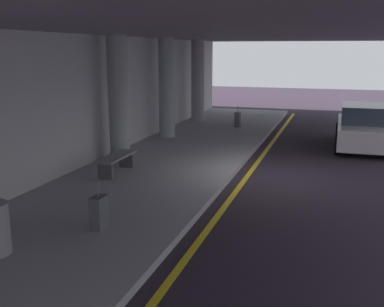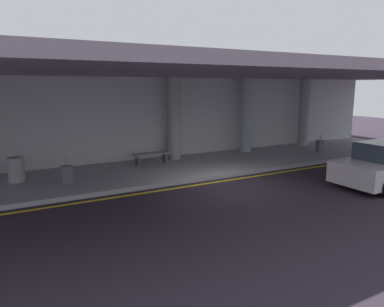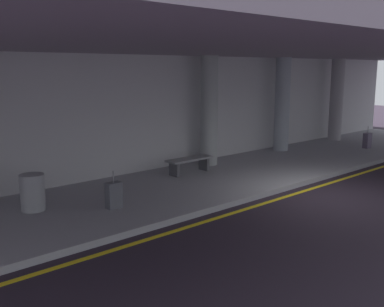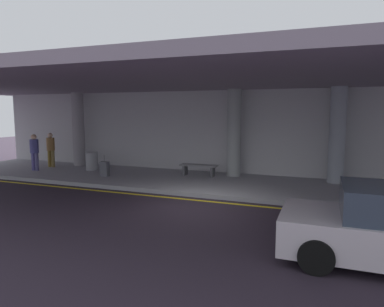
{
  "view_description": "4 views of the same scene",
  "coord_description": "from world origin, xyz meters",
  "px_view_note": "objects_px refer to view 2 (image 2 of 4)",
  "views": [
    {
      "loc": [
        -12.26,
        -1.57,
        3.4
      ],
      "look_at": [
        -1.05,
        1.96,
        0.75
      ],
      "focal_mm": 43.49,
      "sensor_mm": 36.0,
      "label": 1
    },
    {
      "loc": [
        -6.99,
        -9.79,
        3.4
      ],
      "look_at": [
        -0.86,
        1.33,
        1.0
      ],
      "focal_mm": 33.33,
      "sensor_mm": 36.0,
      "label": 2
    },
    {
      "loc": [
        -10.45,
        -6.3,
        3.4
      ],
      "look_at": [
        -2.67,
        2.41,
        1.17
      ],
      "focal_mm": 41.97,
      "sensor_mm": 36.0,
      "label": 3
    },
    {
      "loc": [
        3.5,
        -9.58,
        2.86
      ],
      "look_at": [
        -0.88,
        1.9,
        1.37
      ],
      "focal_mm": 32.21,
      "sensor_mm": 36.0,
      "label": 4
    }
  ],
  "objects_px": {
    "suitcase_upright_primary": "(320,146)",
    "bench_metal": "(151,156)",
    "support_column_left_mid": "(174,119)",
    "support_column_center": "(246,115)",
    "trash_bin_steel": "(16,170)",
    "suitcase_upright_secondary": "(67,175)",
    "support_column_right_mid": "(304,112)"
  },
  "relations": [
    {
      "from": "support_column_center",
      "to": "suitcase_upright_primary",
      "type": "relative_size",
      "value": 4.06
    },
    {
      "from": "support_column_left_mid",
      "to": "suitcase_upright_secondary",
      "type": "bearing_deg",
      "value": -157.94
    },
    {
      "from": "suitcase_upright_secondary",
      "to": "bench_metal",
      "type": "bearing_deg",
      "value": 0.46
    },
    {
      "from": "bench_metal",
      "to": "support_column_center",
      "type": "bearing_deg",
      "value": 5.94
    },
    {
      "from": "support_column_center",
      "to": "suitcase_upright_secondary",
      "type": "xyz_separation_m",
      "value": [
        -9.06,
        -2.05,
        -1.51
      ]
    },
    {
      "from": "support_column_center",
      "to": "support_column_left_mid",
      "type": "bearing_deg",
      "value": 180.0
    },
    {
      "from": "support_column_right_mid",
      "to": "support_column_center",
      "type": "bearing_deg",
      "value": 180.0
    },
    {
      "from": "suitcase_upright_secondary",
      "to": "suitcase_upright_primary",
      "type": "bearing_deg",
      "value": -21.64
    },
    {
      "from": "suitcase_upright_primary",
      "to": "bench_metal",
      "type": "relative_size",
      "value": 0.56
    },
    {
      "from": "suitcase_upright_primary",
      "to": "bench_metal",
      "type": "xyz_separation_m",
      "value": [
        -8.43,
        1.51,
        0.04
      ]
    },
    {
      "from": "support_column_right_mid",
      "to": "suitcase_upright_secondary",
      "type": "relative_size",
      "value": 4.06
    },
    {
      "from": "support_column_left_mid",
      "to": "bench_metal",
      "type": "height_order",
      "value": "support_column_left_mid"
    },
    {
      "from": "support_column_center",
      "to": "trash_bin_steel",
      "type": "height_order",
      "value": "support_column_center"
    },
    {
      "from": "support_column_left_mid",
      "to": "suitcase_upright_secondary",
      "type": "relative_size",
      "value": 4.06
    },
    {
      "from": "support_column_right_mid",
      "to": "bench_metal",
      "type": "bearing_deg",
      "value": -176.59
    },
    {
      "from": "suitcase_upright_secondary",
      "to": "trash_bin_steel",
      "type": "relative_size",
      "value": 1.06
    },
    {
      "from": "suitcase_upright_primary",
      "to": "bench_metal",
      "type": "height_order",
      "value": "suitcase_upright_primary"
    },
    {
      "from": "trash_bin_steel",
      "to": "support_column_center",
      "type": "bearing_deg",
      "value": 5.08
    },
    {
      "from": "suitcase_upright_primary",
      "to": "support_column_center",
      "type": "bearing_deg",
      "value": 156.98
    },
    {
      "from": "support_column_left_mid",
      "to": "support_column_center",
      "type": "height_order",
      "value": "same"
    },
    {
      "from": "support_column_left_mid",
      "to": "suitcase_upright_primary",
      "type": "relative_size",
      "value": 4.06
    },
    {
      "from": "suitcase_upright_secondary",
      "to": "support_column_center",
      "type": "bearing_deg",
      "value": -8.82
    },
    {
      "from": "suitcase_upright_secondary",
      "to": "trash_bin_steel",
      "type": "height_order",
      "value": "suitcase_upright_secondary"
    },
    {
      "from": "trash_bin_steel",
      "to": "suitcase_upright_primary",
      "type": "bearing_deg",
      "value": -4.75
    },
    {
      "from": "support_column_left_mid",
      "to": "bench_metal",
      "type": "relative_size",
      "value": 2.28
    },
    {
      "from": "bench_metal",
      "to": "suitcase_upright_primary",
      "type": "bearing_deg",
      "value": -10.14
    },
    {
      "from": "support_column_center",
      "to": "trash_bin_steel",
      "type": "bearing_deg",
      "value": -174.92
    },
    {
      "from": "support_column_left_mid",
      "to": "bench_metal",
      "type": "xyz_separation_m",
      "value": [
        -1.37,
        -0.56,
        -1.47
      ]
    },
    {
      "from": "suitcase_upright_secondary",
      "to": "bench_metal",
      "type": "height_order",
      "value": "suitcase_upright_secondary"
    },
    {
      "from": "support_column_right_mid",
      "to": "suitcase_upright_secondary",
      "type": "xyz_separation_m",
      "value": [
        -13.06,
        -2.05,
        -1.51
      ]
    },
    {
      "from": "suitcase_upright_primary",
      "to": "trash_bin_steel",
      "type": "height_order",
      "value": "suitcase_upright_primary"
    },
    {
      "from": "support_column_right_mid",
      "to": "bench_metal",
      "type": "relative_size",
      "value": 2.28
    }
  ]
}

